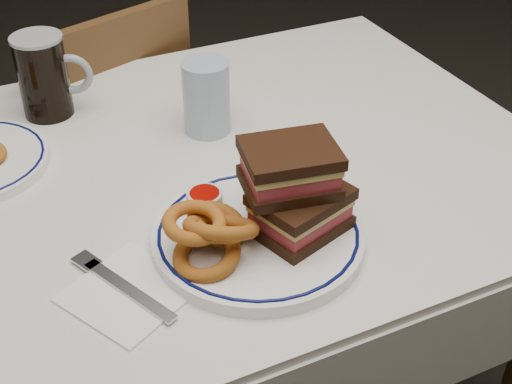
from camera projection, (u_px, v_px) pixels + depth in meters
name	position (u px, v px, depth m)	size (l,w,h in m)	color
dining_table	(179.00, 222.00, 1.22)	(1.27, 0.87, 0.75)	silver
chair_far	(101.00, 159.00, 1.71)	(0.50, 0.50, 0.85)	#4C3218
main_plate	(258.00, 236.00, 1.01)	(0.30, 0.30, 0.02)	white
reuben_sandwich	(295.00, 189.00, 0.98)	(0.16, 0.14, 0.13)	black
onion_rings_main	(213.00, 232.00, 0.95)	(0.13, 0.13, 0.10)	brown
ketchup_ramekin	(205.00, 200.00, 1.04)	(0.05, 0.05, 0.03)	silver
beer_mug	(45.00, 75.00, 1.27)	(0.13, 0.09, 0.15)	black
water_glass	(206.00, 97.00, 1.23)	(0.08, 0.08, 0.13)	#9FB3CD
napkin_fork	(128.00, 291.00, 0.93)	(0.19, 0.20, 0.01)	white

